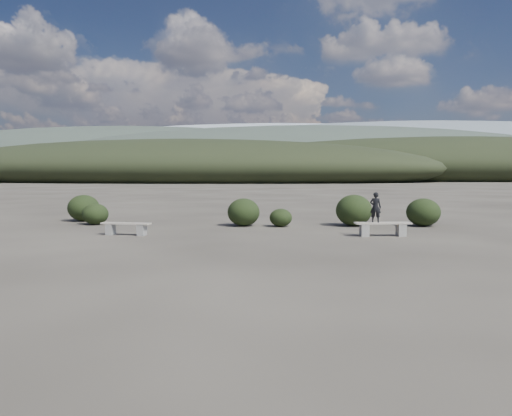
# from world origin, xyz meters

# --- Properties ---
(ground) EXTENTS (1200.00, 1200.00, 0.00)m
(ground) POSITION_xyz_m (0.00, 0.00, 0.00)
(ground) COLOR #312D26
(ground) RESTS_ON ground
(bench_left) EXTENTS (1.75, 0.51, 0.43)m
(bench_left) POSITION_xyz_m (-4.13, 5.19, 0.26)
(bench_left) COLOR gray
(bench_left) RESTS_ON ground
(bench_right) EXTENTS (1.93, 0.66, 0.47)m
(bench_right) POSITION_xyz_m (4.63, 5.77, 0.29)
(bench_right) COLOR gray
(bench_right) RESTS_ON ground
(seated_person) EXTENTS (0.43, 0.33, 1.03)m
(seated_person) POSITION_xyz_m (4.37, 5.74, 0.99)
(seated_person) COLOR black
(seated_person) RESTS_ON bench_right
(shrub_a) EXTENTS (1.06, 1.06, 0.87)m
(shrub_a) POSITION_xyz_m (-6.60, 8.37, 0.44)
(shrub_a) COLOR black
(shrub_a) RESTS_ON ground
(shrub_b) EXTENTS (1.30, 1.30, 1.11)m
(shrub_b) POSITION_xyz_m (-0.45, 8.45, 0.56)
(shrub_b) COLOR black
(shrub_b) RESTS_ON ground
(shrub_c) EXTENTS (0.90, 0.90, 0.72)m
(shrub_c) POSITION_xyz_m (1.05, 8.34, 0.36)
(shrub_c) COLOR black
(shrub_c) RESTS_ON ground
(shrub_d) EXTENTS (1.44, 1.44, 1.26)m
(shrub_d) POSITION_xyz_m (3.96, 8.89, 0.63)
(shrub_d) COLOR black
(shrub_d) RESTS_ON ground
(shrub_e) EXTENTS (1.34, 1.34, 1.12)m
(shrub_e) POSITION_xyz_m (6.73, 9.08, 0.56)
(shrub_e) COLOR black
(shrub_e) RESTS_ON ground
(shrub_f) EXTENTS (1.37, 1.37, 1.16)m
(shrub_f) POSITION_xyz_m (-7.72, 9.73, 0.58)
(shrub_f) COLOR black
(shrub_f) RESTS_ON ground
(mountain_ridges) EXTENTS (500.00, 400.00, 56.00)m
(mountain_ridges) POSITION_xyz_m (-7.48, 339.06, 10.84)
(mountain_ridges) COLOR black
(mountain_ridges) RESTS_ON ground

